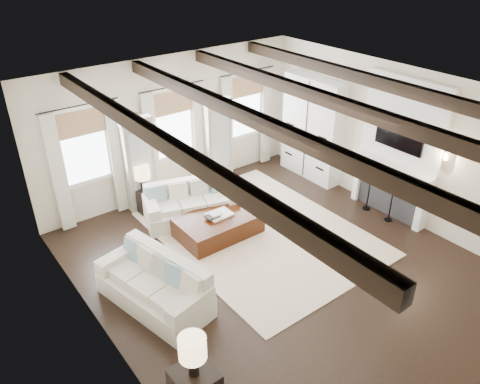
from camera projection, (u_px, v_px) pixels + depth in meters
ground at (280, 266)px, 8.70m from camera, size 7.50×7.50×0.00m
room_shell at (283, 147)px, 8.79m from camera, size 6.54×7.54×3.22m
area_rug at (260, 233)px, 9.63m from camera, size 3.54×4.59×0.02m
sofa_back at (191, 205)px, 9.99m from camera, size 2.10×1.41×0.83m
sofa_left at (157, 285)px, 7.71m from camera, size 1.30×2.14×0.86m
ottoman at (218, 226)px, 9.50m from camera, size 1.63×1.02×0.43m
tray at (219, 215)px, 9.43m from camera, size 0.50×0.38×0.04m
book_lower at (212, 216)px, 9.30m from camera, size 0.26×0.20×0.04m
book_upper at (216, 214)px, 9.30m from camera, size 0.22×0.17×0.03m
lamp_front at (192, 350)px, 5.74m from camera, size 0.36×0.36×0.61m
side_table_back at (145, 201)px, 10.26m from camera, size 0.37×0.37×0.55m
lamp_back at (142, 174)px, 9.94m from camera, size 0.33×0.33×0.57m
candlestick_near at (391, 207)px, 9.91m from camera, size 0.17×0.17×0.83m
candlestick_far at (368, 195)px, 10.32m from camera, size 0.17×0.17×0.84m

